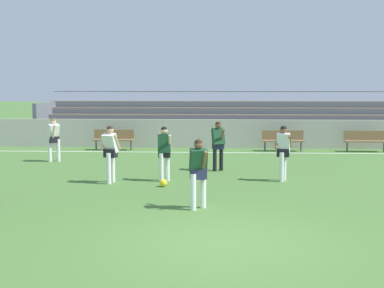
% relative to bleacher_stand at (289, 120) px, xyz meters
% --- Properties ---
extents(ground_plane, '(160.00, 160.00, 0.00)m').
position_rel_bleacher_stand_xyz_m(ground_plane, '(-3.48, -16.97, -1.08)').
color(ground_plane, '#477033').
extents(field_line_sideline, '(44.00, 0.12, 0.01)m').
position_rel_bleacher_stand_xyz_m(field_line_sideline, '(-3.48, -4.46, -1.08)').
color(field_line_sideline, white).
rests_on(field_line_sideline, ground).
extents(sideline_wall, '(48.00, 0.16, 1.30)m').
position_rel_bleacher_stand_xyz_m(sideline_wall, '(-3.48, -2.77, -0.43)').
color(sideline_wall, '#BCB7AD').
rests_on(sideline_wall, ground).
extents(bleacher_stand, '(25.36, 3.51, 2.56)m').
position_rel_bleacher_stand_xyz_m(bleacher_stand, '(0.00, 0.00, 0.00)').
color(bleacher_stand, '#897051').
rests_on(bleacher_stand, ground).
extents(bench_far_right, '(1.80, 0.40, 0.90)m').
position_rel_bleacher_stand_xyz_m(bench_far_right, '(-8.24, -3.79, -0.54)').
color(bench_far_right, olive).
rests_on(bench_far_right, ground).
extents(bench_centre_sideline, '(1.80, 0.40, 0.90)m').
position_rel_bleacher_stand_xyz_m(bench_centre_sideline, '(-0.78, -3.79, -0.54)').
color(bench_centre_sideline, olive).
rests_on(bench_centre_sideline, ground).
extents(bench_near_bin, '(1.80, 0.40, 0.90)m').
position_rel_bleacher_stand_xyz_m(bench_near_bin, '(2.75, -3.79, -0.54)').
color(bench_near_bin, olive).
rests_on(bench_near_bin, ground).
extents(player_white_trailing_run, '(0.58, 0.50, 1.69)m').
position_rel_bleacher_stand_xyz_m(player_white_trailing_run, '(-6.73, -11.43, -0.07)').
color(player_white_trailing_run, white).
rests_on(player_white_trailing_run, ground).
extents(player_dark_deep_cover, '(0.45, 0.49, 1.64)m').
position_rel_bleacher_stand_xyz_m(player_dark_deep_cover, '(-5.19, -11.04, -0.11)').
color(player_dark_deep_cover, white).
rests_on(player_dark_deep_cover, ground).
extents(player_dark_wide_left, '(0.46, 0.65, 1.63)m').
position_rel_bleacher_stand_xyz_m(player_dark_wide_left, '(-4.04, -14.44, -0.12)').
color(player_dark_wide_left, white).
rests_on(player_dark_wide_left, ground).
extents(player_white_overlapping, '(0.52, 0.64, 1.64)m').
position_rel_bleacher_stand_xyz_m(player_white_overlapping, '(-9.76, -7.37, -0.11)').
color(player_white_overlapping, white).
rests_on(player_white_overlapping, ground).
extents(player_white_challenging, '(0.55, 0.47, 1.67)m').
position_rel_bleacher_stand_xyz_m(player_white_challenging, '(-1.65, -10.86, -0.09)').
color(player_white_challenging, white).
rests_on(player_white_challenging, ground).
extents(player_dark_pressing_high, '(0.48, 0.59, 1.66)m').
position_rel_bleacher_stand_xyz_m(player_dark_pressing_high, '(-3.59, -9.11, -0.09)').
color(player_dark_pressing_high, black).
rests_on(player_dark_pressing_high, ground).
extents(soccer_ball, '(0.22, 0.22, 0.22)m').
position_rel_bleacher_stand_xyz_m(soccer_ball, '(-5.13, -11.89, -0.97)').
color(soccer_ball, yellow).
rests_on(soccer_ball, ground).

